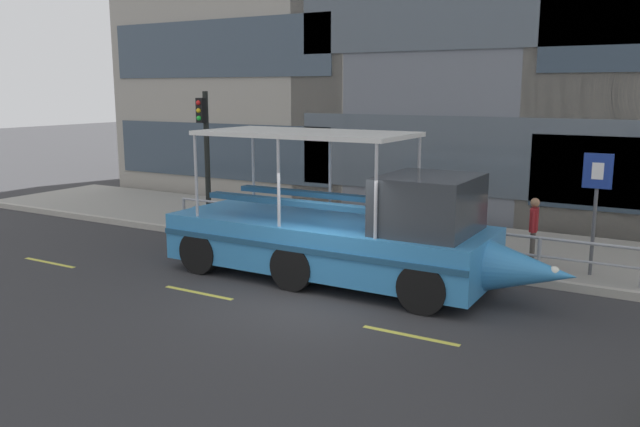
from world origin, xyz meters
TOP-DOWN VIEW (x-y plane):
  - ground_plane at (0.00, 0.00)m, footprint 120.00×120.00m
  - sidewalk at (0.00, 5.60)m, footprint 32.00×4.80m
  - curb_edge at (0.00, 3.11)m, footprint 32.00×0.18m
  - lane_centreline at (-0.00, -1.01)m, footprint 25.80×0.12m
  - curb_guardrail at (-0.54, 3.45)m, footprint 12.56×0.09m
  - traffic_light_pole at (-6.18, 3.83)m, footprint 0.24×0.46m
  - parking_sign at (4.63, 3.94)m, footprint 0.60×0.12m
  - duck_tour_boat at (-0.05, 1.33)m, footprint 9.19×2.60m
  - pedestrian_near_bow at (3.30, 4.26)m, footprint 0.22×0.45m

SIDE VIEW (x-z plane):
  - ground_plane at x=0.00m, z-range 0.00..0.00m
  - lane_centreline at x=0.00m, z-range 0.00..0.01m
  - sidewalk at x=0.00m, z-range 0.00..0.18m
  - curb_edge at x=0.00m, z-range 0.00..0.18m
  - curb_guardrail at x=-0.54m, z-range 0.33..1.19m
  - duck_tour_boat at x=-0.05m, z-range -0.59..2.72m
  - pedestrian_near_bow at x=3.30m, z-range 0.34..1.91m
  - parking_sign at x=4.63m, z-range 0.66..3.37m
  - traffic_light_pole at x=-6.18m, z-range 0.61..4.60m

